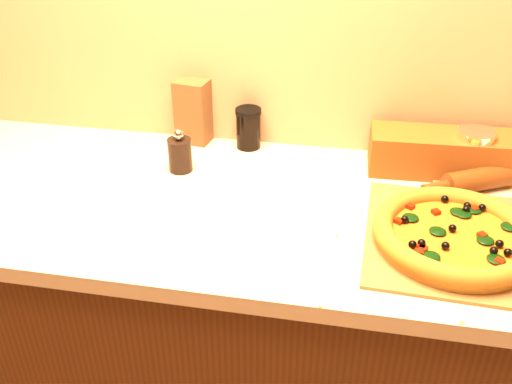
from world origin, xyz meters
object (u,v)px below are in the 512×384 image
Objects in this scene: pizza at (454,235)px; coffee_canister at (472,153)px; pepper_grinder at (180,154)px; rolling_pin at (498,176)px; dark_jar at (248,128)px; pizza_peel at (451,235)px.

pizza is 0.33m from coffee_canister.
coffee_canister reaches higher than pepper_grinder.
pepper_grinder reaches higher than rolling_pin.
coffee_canister is at bearing -5.86° from dark_jar.
dark_jar is (0.15, 0.17, 0.01)m from pepper_grinder.
pizza is 0.31m from rolling_pin.
pepper_grinder is 0.92× the size of coffee_canister.
pizza is 2.68× the size of coffee_canister.
pizza_peel is at bearing -103.90° from coffee_canister.
pepper_grinder is (-0.67, 0.18, 0.04)m from pizza_peel.
rolling_pin is at bearing 63.73° from pizza_peel.
pepper_grinder reaches higher than pizza_peel.
pizza is 0.65m from dark_jar.
coffee_canister reaches higher than rolling_pin.
pepper_grinder is 0.81m from rolling_pin.
coffee_canister is (-0.06, 0.04, 0.04)m from rolling_pin.
pizza_peel is at bearing 89.00° from pizza.
pepper_grinder is at bearing 161.95° from pizza.
pizza_peel is 4.82× the size of dark_jar.
coffee_canister is (0.07, 0.29, 0.06)m from pizza_peel.
pizza is at bearing -102.49° from coffee_canister.
pepper_grinder is 0.75m from coffee_canister.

